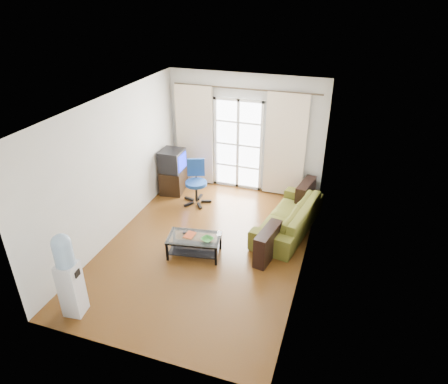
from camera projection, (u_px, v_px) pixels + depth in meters
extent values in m
plane|color=brown|center=(206.00, 246.00, 7.52)|extent=(5.20, 5.20, 0.00)
plane|color=white|center=(202.00, 105.00, 6.25)|extent=(5.20, 5.20, 0.00)
cube|color=silver|center=(245.00, 133.00, 9.06)|extent=(3.60, 0.02, 2.70)
cube|color=silver|center=(125.00, 275.00, 4.71)|extent=(3.60, 0.02, 2.70)
cube|color=silver|center=(114.00, 168.00, 7.39)|extent=(0.02, 5.20, 2.70)
cube|color=silver|center=(309.00, 198.00, 6.38)|extent=(0.02, 5.20, 2.70)
cube|color=white|center=(238.00, 145.00, 9.20)|extent=(1.01, 0.02, 2.04)
cube|color=white|center=(238.00, 145.00, 9.18)|extent=(1.16, 0.06, 2.15)
cylinder|color=#4C3F2D|center=(245.00, 89.00, 8.50)|extent=(3.30, 0.04, 0.04)
cube|color=beige|center=(195.00, 136.00, 9.37)|extent=(0.90, 0.07, 2.35)
cube|color=beige|center=(285.00, 146.00, 8.77)|extent=(0.90, 0.07, 2.35)
cube|color=#9D9D9F|center=(276.00, 180.00, 9.23)|extent=(0.64, 0.12, 0.64)
imported|color=olive|center=(288.00, 216.00, 7.88)|extent=(2.35, 1.52, 0.60)
cube|color=silver|center=(194.00, 237.00, 7.11)|extent=(1.01, 0.68, 0.01)
cube|color=black|center=(194.00, 249.00, 7.23)|extent=(0.94, 0.62, 0.01)
cube|color=black|center=(167.00, 251.00, 7.05)|extent=(0.05, 0.05, 0.38)
cube|color=black|center=(216.00, 256.00, 6.93)|extent=(0.05, 0.05, 0.38)
cube|color=black|center=(174.00, 236.00, 7.46)|extent=(0.05, 0.05, 0.38)
cube|color=black|center=(220.00, 241.00, 7.34)|extent=(0.05, 0.05, 0.38)
imported|color=green|center=(207.00, 239.00, 6.99)|extent=(0.36, 0.36, 0.05)
imported|color=maroon|center=(186.00, 234.00, 7.17)|extent=(0.20, 0.25, 0.02)
cube|color=black|center=(188.00, 233.00, 7.21)|extent=(0.18, 0.10, 0.02)
cube|color=black|center=(174.00, 180.00, 9.40)|extent=(0.60, 0.81, 0.54)
cube|color=black|center=(172.00, 160.00, 9.10)|extent=(0.50, 0.55, 0.49)
cube|color=#0C19E5|center=(182.00, 162.00, 9.03)|extent=(0.02, 0.43, 0.36)
cube|color=black|center=(163.00, 159.00, 9.16)|extent=(0.16, 0.37, 0.32)
cylinder|color=black|center=(196.00, 193.00, 8.86)|extent=(0.05, 0.05, 0.49)
cylinder|color=navy|center=(196.00, 183.00, 8.75)|extent=(0.47, 0.47, 0.08)
cube|color=navy|center=(196.00, 167.00, 8.81)|extent=(0.38, 0.19, 0.41)
cube|color=silver|center=(72.00, 289.00, 5.82)|extent=(0.32, 0.32, 0.90)
cylinder|color=#84A6CC|center=(63.00, 254.00, 5.52)|extent=(0.27, 0.27, 0.36)
sphere|color=#84A6CC|center=(61.00, 243.00, 5.44)|extent=(0.27, 0.27, 0.27)
cube|color=black|center=(77.00, 273.00, 5.65)|extent=(0.05, 0.12, 0.09)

